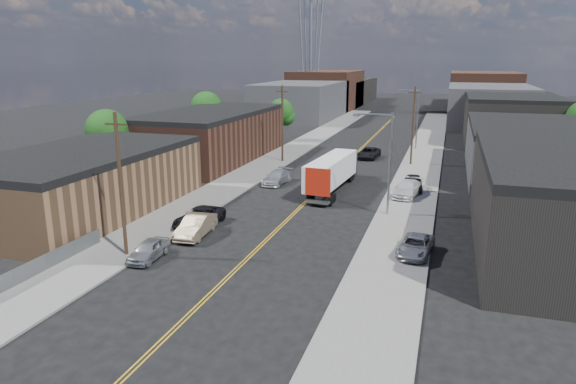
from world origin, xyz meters
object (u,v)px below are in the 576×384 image
Objects in this scene: car_left_a at (149,250)px; car_right_lot_a at (416,246)px; car_left_c at (199,217)px; car_left_b at (196,226)px; semi_truck at (334,170)px; car_right_lot_c at (413,183)px; car_ahead_truck at (369,153)px; car_left_d at (277,177)px; car_right_lot_b at (407,189)px.

car_right_lot_a is (17.40, 6.00, 0.11)m from car_left_a.
car_left_c reaches higher than car_left_a.
car_left_a is 5.31m from car_left_b.
car_left_a is (-7.90, -22.67, -1.41)m from semi_truck.
car_left_b is 1.08× the size of car_right_lot_c.
car_ahead_truck is (8.67, 33.59, -0.01)m from car_left_c.
car_left_d is at bearing -106.13° from car_ahead_truck.
car_left_b is 0.92× the size of car_left_c.
car_left_c is 1.18× the size of car_right_lot_a.
car_left_a is at bearing -104.93° from semi_truck.
car_right_lot_a is 36.16m from car_ahead_truck.
car_right_lot_c is (15.00, 19.15, 0.12)m from car_left_b.
car_ahead_truck is at bearing 75.54° from car_left_a.
semi_truck is 2.68× the size of car_ahead_truck.
car_left_b is (0.89, 5.24, 0.14)m from car_left_a.
car_left_c is at bearing -127.10° from car_right_lot_b.
semi_truck is 3.10× the size of car_right_lot_c.
car_left_a is 26.70m from car_right_lot_b.
car_left_b is 18.06m from car_left_d.
car_right_lot_c is at bearing 10.27° from car_left_d.
car_left_d is 1.09× the size of car_right_lot_c.
car_right_lot_a is at bearing -56.03° from semi_truck.
car_right_lot_c is (-1.51, 18.39, 0.14)m from car_right_lot_a.
semi_truck reaches higher than car_right_lot_c.
car_left_c is 21.05m from car_right_lot_b.
semi_truck is 3.57× the size of car_left_a.
car_ahead_truck is (-8.73, 35.09, -0.05)m from car_right_lot_a.
car_left_c is 1.02× the size of car_ahead_truck.
car_right_lot_a is (16.00, -17.28, 0.06)m from car_left_d.
car_left_c is 17.46m from car_right_lot_a.
car_ahead_truck is (-6.82, 19.35, -0.16)m from car_right_lot_b.
car_left_a is 0.80× the size of car_left_d.
car_left_b reaches higher than car_left_c.
car_left_c is at bearing 87.46° from car_left_a.
car_left_d is at bearing 139.27° from car_right_lot_a.
car_left_a is 23.33m from car_left_d.
car_right_lot_b is 0.97× the size of car_ahead_truck.
car_left_c is 1.18× the size of car_right_lot_c.
car_right_lot_a is at bearing -0.53° from car_left_c.
car_right_lot_b reaches higher than car_right_lot_a.
car_ahead_truck reaches higher than car_left_a.
car_left_c is at bearing 107.05° from car_left_b.
car_left_b is 22.04m from car_right_lot_b.
car_left_c is (0.00, 7.50, 0.07)m from car_left_a.
car_left_b is at bearing -107.61° from semi_truck.
semi_truck is 6.67m from car_left_d.
car_right_lot_c is 0.86× the size of car_ahead_truck.
car_left_d is (1.40, 15.78, -0.02)m from car_left_c.
car_right_lot_a is at bearing 16.49° from car_left_a.
car_right_lot_b is at bearing 51.98° from car_left_a.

